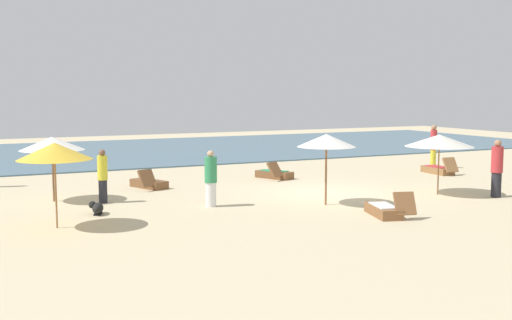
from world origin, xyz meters
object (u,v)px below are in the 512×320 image
(umbrella_3, at_px, (439,141))
(lounger_4, at_px, (439,170))
(person_0, at_px, (433,146))
(umbrella_1, at_px, (52,144))
(person_2, at_px, (211,179))
(lounger_1, at_px, (149,183))
(person_3, at_px, (497,168))
(dog, at_px, (97,208))
(lounger_2, at_px, (385,210))
(umbrella_2, at_px, (326,141))
(umbrella_0, at_px, (54,151))
(lounger_0, at_px, (274,174))
(person_4, at_px, (103,176))

(umbrella_3, height_order, lounger_4, umbrella_3)
(umbrella_3, distance_m, person_0, 7.36)
(umbrella_1, height_order, person_2, umbrella_1)
(lounger_1, bearing_deg, person_0, -0.07)
(lounger_1, xyz_separation_m, lounger_4, (11.99, -1.52, 0.01))
(person_3, bearing_deg, dog, 167.30)
(umbrella_3, bearing_deg, person_0, 49.92)
(lounger_2, bearing_deg, umbrella_2, 103.96)
(umbrella_0, height_order, lounger_0, umbrella_0)
(umbrella_3, xyz_separation_m, dog, (-10.97, 1.56, -1.63))
(umbrella_2, height_order, lounger_2, umbrella_2)
(umbrella_0, xyz_separation_m, umbrella_1, (0.53, 4.06, -0.14))
(person_2, bearing_deg, lounger_2, -42.49)
(umbrella_3, bearing_deg, person_3, -41.69)
(umbrella_0, height_order, lounger_4, umbrella_0)
(person_2, bearing_deg, person_4, 143.74)
(umbrella_1, height_order, lounger_0, umbrella_1)
(lounger_2, relative_size, dog, 2.29)
(dog, bearing_deg, lounger_2, -27.83)
(person_0, relative_size, dog, 2.58)
(lounger_0, xyz_separation_m, person_0, (7.83, -0.24, 0.84))
(lounger_4, bearing_deg, umbrella_0, -166.31)
(umbrella_0, height_order, lounger_2, umbrella_0)
(person_2, distance_m, dog, 3.41)
(person_3, bearing_deg, person_2, 164.51)
(person_3, bearing_deg, lounger_2, -169.25)
(lounger_0, height_order, dog, lounger_0)
(umbrella_1, height_order, person_0, umbrella_1)
(umbrella_1, bearing_deg, umbrella_3, -19.98)
(person_2, xyz_separation_m, person_4, (-2.78, 2.04, 0.00))
(lounger_2, xyz_separation_m, dog, (-7.13, 3.77, 0.00))
(umbrella_2, bearing_deg, umbrella_1, 149.97)
(umbrella_2, height_order, person_2, umbrella_2)
(umbrella_0, distance_m, lounger_0, 10.89)
(umbrella_0, bearing_deg, umbrella_3, -0.99)
(umbrella_1, bearing_deg, umbrella_2, -30.03)
(umbrella_3, xyz_separation_m, person_4, (-10.42, 3.32, -0.97))
(person_0, relative_size, person_3, 1.03)
(person_0, bearing_deg, umbrella_2, -148.47)
(lounger_4, xyz_separation_m, person_2, (-11.34, -2.82, 0.67))
(umbrella_1, xyz_separation_m, person_3, (13.11, -5.49, -0.88))
(umbrella_1, xyz_separation_m, person_4, (1.33, -0.95, -0.98))
(umbrella_0, relative_size, lounger_1, 1.25)
(umbrella_0, xyz_separation_m, person_3, (13.64, -1.43, -1.01))
(umbrella_3, xyz_separation_m, lounger_4, (3.70, 4.10, -1.64))
(person_0, bearing_deg, person_4, -171.41)
(person_0, bearing_deg, lounger_4, -123.92)
(umbrella_2, xyz_separation_m, person_4, (-6.03, 3.30, -1.12))
(person_0, distance_m, person_4, 15.30)
(umbrella_2, height_order, lounger_1, umbrella_2)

